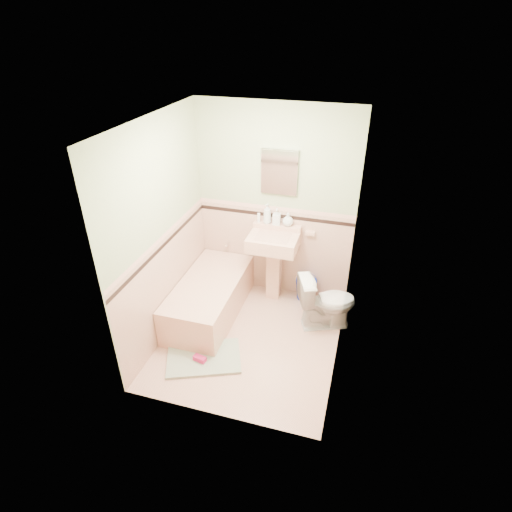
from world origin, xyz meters
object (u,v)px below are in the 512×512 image
(soap_bottle_mid, at_px, (277,217))
(shoe, at_px, (200,359))
(medicine_cabinet, at_px, (279,172))
(bucket, at_px, (306,289))
(soap_bottle_left, at_px, (267,214))
(sink, at_px, (273,268))
(toilet, at_px, (327,302))
(bathtub, at_px, (210,299))
(soap_bottle_right, at_px, (288,219))

(soap_bottle_mid, height_order, shoe, soap_bottle_mid)
(medicine_cabinet, height_order, bucket, medicine_cabinet)
(medicine_cabinet, bearing_deg, soap_bottle_left, -167.29)
(sink, relative_size, bucket, 3.43)
(toilet, bearing_deg, shoe, 107.97)
(bathtub, height_order, soap_bottle_left, soap_bottle_left)
(soap_bottle_mid, relative_size, toilet, 0.30)
(bucket, bearing_deg, bathtub, -149.08)
(bathtub, relative_size, soap_bottle_right, 8.82)
(sink, distance_m, soap_bottle_left, 0.71)
(soap_bottle_left, distance_m, toilet, 1.31)
(sink, distance_m, soap_bottle_right, 0.67)
(medicine_cabinet, bearing_deg, soap_bottle_mid, -110.50)
(shoe, bearing_deg, bucket, 71.33)
(bathtub, relative_size, sink, 1.56)
(sink, height_order, soap_bottle_left, soap_bottle_left)
(soap_bottle_right, bearing_deg, medicine_cabinet, 167.31)
(bathtub, distance_m, bucket, 1.29)
(medicine_cabinet, bearing_deg, sink, -90.00)
(medicine_cabinet, relative_size, toilet, 0.80)
(soap_bottle_mid, height_order, soap_bottle_right, soap_bottle_mid)
(soap_bottle_mid, distance_m, toilet, 1.21)
(soap_bottle_left, bearing_deg, soap_bottle_right, 0.00)
(bathtub, bearing_deg, soap_bottle_right, 41.12)
(shoe, bearing_deg, toilet, 52.34)
(shoe, bearing_deg, soap_bottle_right, 80.89)
(soap_bottle_right, height_order, toilet, soap_bottle_right)
(soap_bottle_right, bearing_deg, bathtub, -138.88)
(medicine_cabinet, height_order, soap_bottle_left, medicine_cabinet)
(sink, relative_size, medicine_cabinet, 1.74)
(shoe, bearing_deg, bathtub, 116.04)
(medicine_cabinet, height_order, shoe, medicine_cabinet)
(sink, height_order, soap_bottle_mid, soap_bottle_mid)
(sink, xyz_separation_m, soap_bottle_left, (-0.13, 0.18, 0.67))
(soap_bottle_left, bearing_deg, sink, -53.54)
(soap_bottle_mid, bearing_deg, shoe, -106.36)
(bucket, bearing_deg, toilet, -55.60)
(toilet, relative_size, shoe, 4.86)
(medicine_cabinet, bearing_deg, shoe, -106.44)
(bathtub, height_order, toilet, toilet)
(bathtub, distance_m, medicine_cabinet, 1.78)
(medicine_cabinet, distance_m, shoe, 2.33)
(soap_bottle_left, relative_size, bucket, 0.93)
(soap_bottle_mid, distance_m, shoe, 1.94)
(bathtub, relative_size, toilet, 2.17)
(medicine_cabinet, relative_size, soap_bottle_mid, 2.66)
(sink, relative_size, toilet, 1.39)
(soap_bottle_left, bearing_deg, shoe, -102.15)
(toilet, relative_size, bucket, 2.47)
(soap_bottle_left, relative_size, toilet, 0.38)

